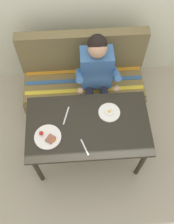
% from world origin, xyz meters
% --- Properties ---
extents(ground_plane, '(8.00, 8.00, 0.00)m').
position_xyz_m(ground_plane, '(0.00, 0.00, 0.00)').
color(ground_plane, '#B2A992').
extents(table, '(1.20, 0.70, 0.73)m').
position_xyz_m(table, '(0.00, 0.00, 0.65)').
color(table, black).
rests_on(table, ground).
extents(couch, '(1.44, 0.56, 1.00)m').
position_xyz_m(couch, '(0.00, 0.76, 0.33)').
color(couch, brown).
rests_on(couch, ground).
extents(person, '(0.45, 0.61, 1.21)m').
position_xyz_m(person, '(0.13, 0.59, 0.74)').
color(person, '#3B69A6').
rests_on(person, ground).
extents(plate_breakfast, '(0.25, 0.25, 0.05)m').
position_xyz_m(plate_breakfast, '(-0.38, -0.11, 0.74)').
color(plate_breakfast, white).
rests_on(plate_breakfast, table).
extents(plate_eggs, '(0.21, 0.21, 0.04)m').
position_xyz_m(plate_eggs, '(0.22, 0.12, 0.74)').
color(plate_eggs, white).
rests_on(plate_eggs, table).
extents(fork, '(0.07, 0.16, 0.00)m').
position_xyz_m(fork, '(-0.05, -0.23, 0.73)').
color(fork, silver).
rests_on(fork, table).
extents(knife, '(0.07, 0.20, 0.00)m').
position_xyz_m(knife, '(-0.21, 0.12, 0.73)').
color(knife, silver).
rests_on(knife, table).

